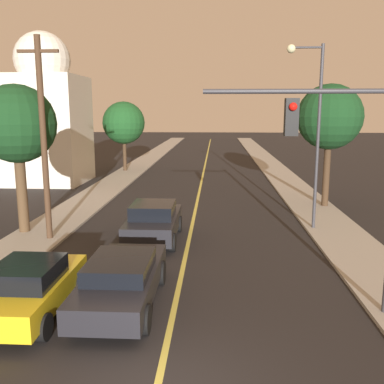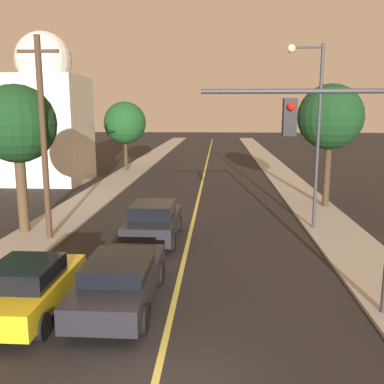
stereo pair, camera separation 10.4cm
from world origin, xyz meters
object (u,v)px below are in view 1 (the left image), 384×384
at_px(tree_right_near, 330,117).
at_px(utility_pole_left, 43,136).
at_px(car_near_lane_front, 122,279).
at_px(tree_left_far, 124,123).
at_px(car_outer_lane_front, 30,288).
at_px(traffic_signal_mast, 351,159).
at_px(car_near_lane_second, 154,221).
at_px(tree_left_near, 17,125).
at_px(domed_building_left, 46,116).
at_px(streetlamp_right, 312,115).

bearing_deg(tree_right_near, utility_pole_left, -151.92).
xyz_separation_m(car_near_lane_front, tree_left_far, (-5.43, 25.90, 3.47)).
bearing_deg(car_outer_lane_front, traffic_signal_mast, 3.30).
relative_size(car_near_lane_second, tree_right_near, 0.66).
distance_m(utility_pole_left, tree_right_near, 14.51).
height_order(traffic_signal_mast, tree_left_far, tree_left_far).
height_order(tree_left_near, domed_building_left, domed_building_left).
distance_m(traffic_signal_mast, tree_left_far, 28.42).
bearing_deg(tree_left_far, car_near_lane_second, -74.76).
relative_size(tree_right_near, domed_building_left, 0.61).
distance_m(utility_pole_left, tree_left_far, 20.20).
xyz_separation_m(streetlamp_right, utility_pole_left, (-10.85, -2.23, -0.81)).
height_order(car_near_lane_front, tree_left_far, tree_left_far).
bearing_deg(car_outer_lane_front, tree_right_near, 50.89).
xyz_separation_m(car_near_lane_second, tree_left_near, (-5.75, 0.68, 3.84)).
xyz_separation_m(car_near_lane_front, tree_left_near, (-5.75, 6.65, 3.91)).
bearing_deg(tree_right_near, tree_left_far, 136.26).
xyz_separation_m(car_near_lane_second, streetlamp_right, (6.57, 2.01, 4.24)).
relative_size(traffic_signal_mast, utility_pole_left, 0.73).
height_order(utility_pole_left, tree_right_near, utility_pole_left).
height_order(car_near_lane_front, streetlamp_right, streetlamp_right).
bearing_deg(utility_pole_left, streetlamp_right, 11.63).
relative_size(car_near_lane_second, tree_left_far, 0.73).
bearing_deg(traffic_signal_mast, car_near_lane_front, 177.93).
height_order(tree_left_far, tree_right_near, tree_right_near).
xyz_separation_m(car_near_lane_front, streetlamp_right, (6.57, 7.97, 4.31)).
relative_size(tree_left_near, tree_left_far, 1.05).
bearing_deg(tree_right_near, tree_left_near, -157.47).
bearing_deg(utility_pole_left, tree_left_far, 93.27).
bearing_deg(car_near_lane_second, domed_building_left, 125.04).
height_order(car_near_lane_second, traffic_signal_mast, traffic_signal_mast).
distance_m(tree_left_near, tree_right_near, 15.44).
xyz_separation_m(tree_left_far, tree_right_near, (13.94, -13.34, 0.68)).
height_order(utility_pole_left, tree_left_near, utility_pole_left).
relative_size(traffic_signal_mast, tree_left_far, 0.99).
bearing_deg(streetlamp_right, tree_left_near, -173.85).
xyz_separation_m(car_outer_lane_front, tree_left_near, (-3.50, 7.32, 3.92)).
xyz_separation_m(tree_left_near, domed_building_left, (-4.13, 13.40, 0.24)).
relative_size(traffic_signal_mast, streetlamp_right, 0.74).
xyz_separation_m(traffic_signal_mast, tree_right_near, (2.71, 12.77, 0.81)).
bearing_deg(tree_left_near, utility_pole_left, -31.73).
relative_size(car_near_lane_second, car_outer_lane_front, 1.08).
relative_size(car_near_lane_second, tree_left_near, 0.70).
bearing_deg(domed_building_left, streetlamp_right, -36.28).
bearing_deg(tree_left_far, streetlamp_right, -56.20).
relative_size(car_near_lane_front, car_near_lane_second, 1.11).
bearing_deg(tree_left_far, tree_left_near, -90.93).
height_order(car_outer_lane_front, utility_pole_left, utility_pole_left).
bearing_deg(car_near_lane_second, utility_pole_left, -176.98).
xyz_separation_m(traffic_signal_mast, utility_pole_left, (-10.08, 5.95, 0.16)).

